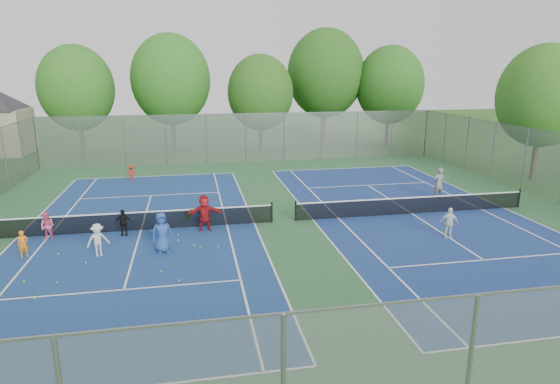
# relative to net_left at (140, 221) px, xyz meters

# --- Properties ---
(ground) EXTENTS (120.00, 120.00, 0.00)m
(ground) POSITION_rel_net_left_xyz_m (7.00, 0.00, -0.46)
(ground) COLOR #28551A
(ground) RESTS_ON ground
(court_pad) EXTENTS (32.00, 32.00, 0.01)m
(court_pad) POSITION_rel_net_left_xyz_m (7.00, 0.00, -0.45)
(court_pad) COLOR #2C5D35
(court_pad) RESTS_ON ground
(court_left) EXTENTS (10.97, 23.77, 0.01)m
(court_left) POSITION_rel_net_left_xyz_m (0.00, 0.00, -0.44)
(court_left) COLOR navy
(court_left) RESTS_ON court_pad
(court_right) EXTENTS (10.97, 23.77, 0.01)m
(court_right) POSITION_rel_net_left_xyz_m (14.00, 0.00, -0.44)
(court_right) COLOR navy
(court_right) RESTS_ON court_pad
(net_left) EXTENTS (12.87, 0.10, 0.91)m
(net_left) POSITION_rel_net_left_xyz_m (0.00, 0.00, 0.00)
(net_left) COLOR black
(net_left) RESTS_ON ground
(net_right) EXTENTS (12.87, 0.10, 0.91)m
(net_right) POSITION_rel_net_left_xyz_m (14.00, 0.00, 0.00)
(net_right) COLOR black
(net_right) RESTS_ON ground
(fence_north) EXTENTS (32.00, 0.10, 4.00)m
(fence_north) POSITION_rel_net_left_xyz_m (7.00, 16.00, 1.54)
(fence_north) COLOR gray
(fence_north) RESTS_ON ground
(tree_nw) EXTENTS (6.40, 6.40, 9.58)m
(tree_nw) POSITION_rel_net_left_xyz_m (-7.00, 22.00, 5.44)
(tree_nw) COLOR #443326
(tree_nw) RESTS_ON ground
(tree_nl) EXTENTS (7.20, 7.20, 10.69)m
(tree_nl) POSITION_rel_net_left_xyz_m (1.00, 23.00, 6.09)
(tree_nl) COLOR #443326
(tree_nl) RESTS_ON ground
(tree_nc) EXTENTS (6.00, 6.00, 8.85)m
(tree_nc) POSITION_rel_net_left_xyz_m (9.00, 21.00, 4.94)
(tree_nc) COLOR #443326
(tree_nc) RESTS_ON ground
(tree_nr) EXTENTS (7.60, 7.60, 11.42)m
(tree_nr) POSITION_rel_net_left_xyz_m (16.00, 24.00, 6.59)
(tree_nr) COLOR #443326
(tree_nr) RESTS_ON ground
(tree_ne) EXTENTS (6.60, 6.60, 9.77)m
(tree_ne) POSITION_rel_net_left_xyz_m (22.00, 22.00, 5.51)
(tree_ne) COLOR #443326
(tree_ne) RESTS_ON ground
(tree_side_e) EXTENTS (6.00, 6.00, 9.20)m
(tree_side_e) POSITION_rel_net_left_xyz_m (26.00, 6.00, 5.29)
(tree_side_e) COLOR #443326
(tree_side_e) RESTS_ON ground
(ball_crate) EXTENTS (0.38, 0.38, 0.32)m
(ball_crate) POSITION_rel_net_left_xyz_m (0.75, -1.04, -0.30)
(ball_crate) COLOR #163AAA
(ball_crate) RESTS_ON ground
(ball_hopper) EXTENTS (0.30, 0.30, 0.52)m
(ball_hopper) POSITION_rel_net_left_xyz_m (2.22, 1.04, -0.20)
(ball_hopper) COLOR green
(ball_hopper) RESTS_ON ground
(student_a) EXTENTS (0.49, 0.41, 1.14)m
(student_a) POSITION_rel_net_left_xyz_m (-4.39, -2.53, 0.12)
(student_a) COLOR orange
(student_a) RESTS_ON ground
(student_b) EXTENTS (0.77, 0.68, 1.32)m
(student_b) POSITION_rel_net_left_xyz_m (-3.97, -0.60, 0.20)
(student_b) COLOR #E15786
(student_b) RESTS_ON ground
(student_c) EXTENTS (1.03, 0.83, 1.40)m
(student_c) POSITION_rel_net_left_xyz_m (-1.40, -2.96, 0.24)
(student_c) COLOR silver
(student_c) RESTS_ON ground
(student_d) EXTENTS (0.78, 0.41, 1.26)m
(student_d) POSITION_rel_net_left_xyz_m (-0.70, -0.60, 0.18)
(student_d) COLOR black
(student_d) RESTS_ON ground
(student_e) EXTENTS (0.97, 0.77, 1.73)m
(student_e) POSITION_rel_net_left_xyz_m (1.18, -3.00, 0.41)
(student_e) COLOR #294C98
(student_e) RESTS_ON ground
(student_f) EXTENTS (1.64, 0.56, 1.75)m
(student_f) POSITION_rel_net_left_xyz_m (3.03, -0.60, 0.42)
(student_f) COLOR #A5171D
(student_f) RESTS_ON ground
(child_far_baseline) EXTENTS (0.83, 0.58, 1.17)m
(child_far_baseline) POSITION_rel_net_left_xyz_m (-1.55, 10.49, 0.13)
(child_far_baseline) COLOR #A62617
(child_far_baseline) RESTS_ON ground
(instructor) EXTENTS (0.69, 0.46, 1.87)m
(instructor) POSITION_rel_net_left_xyz_m (16.89, 2.56, 0.48)
(instructor) COLOR gray
(instructor) RESTS_ON ground
(teen_court_b) EXTENTS (0.90, 0.55, 1.43)m
(teen_court_b) POSITION_rel_net_left_xyz_m (13.97, -3.67, 0.26)
(teen_court_b) COLOR white
(teen_court_b) RESTS_ON ground
(tennis_ball_0) EXTENTS (0.07, 0.07, 0.07)m
(tennis_ball_0) POSITION_rel_net_left_xyz_m (1.79, -1.87, -0.42)
(tennis_ball_0) COLOR #D0D832
(tennis_ball_0) RESTS_ON ground
(tennis_ball_1) EXTENTS (0.07, 0.07, 0.07)m
(tennis_ball_1) POSITION_rel_net_left_xyz_m (2.47, -2.65, -0.42)
(tennis_ball_1) COLOR #BED030
(tennis_ball_1) RESTS_ON ground
(tennis_ball_2) EXTENTS (0.07, 0.07, 0.07)m
(tennis_ball_2) POSITION_rel_net_left_xyz_m (-3.10, -2.54, -0.42)
(tennis_ball_2) COLOR #BCCA2F
(tennis_ball_2) RESTS_ON ground
(tennis_ball_3) EXTENTS (0.07, 0.07, 0.07)m
(tennis_ball_3) POSITION_rel_net_left_xyz_m (-2.44, -5.42, -0.42)
(tennis_ball_3) COLOR #B5CB2F
(tennis_ball_3) RESTS_ON ground
(tennis_ball_4) EXTENTS (0.07, 0.07, 0.07)m
(tennis_ball_4) POSITION_rel_net_left_xyz_m (-3.63, -5.12, -0.42)
(tennis_ball_4) COLOR #B1D230
(tennis_ball_4) RESTS_ON ground
(tennis_ball_5) EXTENTS (0.07, 0.07, 0.07)m
(tennis_ball_5) POSITION_rel_net_left_xyz_m (3.52, -2.96, -0.42)
(tennis_ball_5) COLOR #B1D431
(tennis_ball_5) RESTS_ON ground
(tennis_ball_6) EXTENTS (0.07, 0.07, 0.07)m
(tennis_ball_6) POSITION_rel_net_left_xyz_m (-1.77, -3.73, -0.42)
(tennis_ball_6) COLOR #CDF037
(tennis_ball_6) RESTS_ON ground
(tennis_ball_7) EXTENTS (0.07, 0.07, 0.07)m
(tennis_ball_7) POSITION_rel_net_left_xyz_m (2.74, -2.96, -0.42)
(tennis_ball_7) COLOR #A0C12D
(tennis_ball_7) RESTS_ON ground
(tennis_ball_8) EXTENTS (0.07, 0.07, 0.07)m
(tennis_ball_8) POSITION_rel_net_left_xyz_m (1.76, -1.13, -0.42)
(tennis_ball_8) COLOR yellow
(tennis_ball_8) RESTS_ON ground
(tennis_ball_9) EXTENTS (0.07, 0.07, 0.07)m
(tennis_ball_9) POSITION_rel_net_left_xyz_m (1.89, -6.08, -0.42)
(tennis_ball_9) COLOR yellow
(tennis_ball_9) RESTS_ON ground
(tennis_ball_10) EXTENTS (0.07, 0.07, 0.07)m
(tennis_ball_10) POSITION_rel_net_left_xyz_m (1.22, -5.15, -0.42)
(tennis_ball_10) COLOR #B8D331
(tennis_ball_10) RESTS_ON ground
(tennis_ball_11) EXTENTS (0.07, 0.07, 0.07)m
(tennis_ball_11) POSITION_rel_net_left_xyz_m (-2.85, -6.56, -0.42)
(tennis_ball_11) COLOR #BEE735
(tennis_ball_11) RESTS_ON ground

